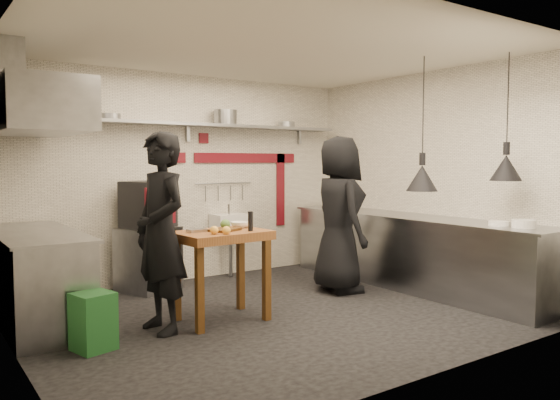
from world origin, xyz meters
TOP-DOWN VIEW (x-y plane):
  - floor at (0.00, 0.00)m, footprint 5.00×5.00m
  - ceiling at (0.00, 0.00)m, footprint 5.00×5.00m
  - wall_back at (0.00, 2.10)m, footprint 5.00×0.04m
  - wall_front at (0.00, -2.10)m, footprint 5.00×0.04m
  - wall_left at (-2.50, 0.00)m, footprint 0.04×4.20m
  - wall_right at (2.50, 0.00)m, footprint 0.04×4.20m
  - red_band_horiz at (0.95, 2.08)m, footprint 1.70×0.02m
  - red_band_vert at (1.55, 2.08)m, footprint 0.14×0.02m
  - red_tile_a at (0.25, 2.08)m, footprint 0.14×0.02m
  - red_tile_b at (-0.10, 2.08)m, footprint 0.14×0.02m
  - back_shelf at (0.00, 1.92)m, footprint 4.60×0.34m
  - shelf_bracket_left at (-1.90, 2.07)m, footprint 0.04×0.06m
  - shelf_bracket_mid at (0.00, 2.07)m, footprint 0.04×0.06m
  - shelf_bracket_right at (1.90, 2.07)m, footprint 0.04×0.06m
  - pan_far_left at (-1.58, 1.92)m, footprint 0.36×0.36m
  - pan_mid_left at (-1.09, 1.92)m, footprint 0.29×0.29m
  - stock_pot at (0.51, 1.92)m, footprint 0.42×0.42m
  - pan_right at (1.55, 1.92)m, footprint 0.26×0.26m
  - oven_stand at (-0.70, 1.78)m, footprint 0.83×0.80m
  - combi_oven at (-0.68, 1.79)m, footprint 0.69×0.68m
  - oven_door at (-0.65, 1.48)m, footprint 0.47×0.23m
  - oven_glass at (-0.67, 1.50)m, footprint 0.34×0.16m
  - hand_sink at (0.55, 1.92)m, footprint 0.46×0.34m
  - sink_tap at (0.55, 1.92)m, footprint 0.03×0.03m
  - sink_drain at (0.55, 1.88)m, footprint 0.06×0.06m
  - utensil_rail at (0.55, 2.06)m, footprint 0.90×0.02m
  - counter_right at (2.15, 0.00)m, footprint 0.70×3.80m
  - counter_right_top at (2.15, 0.00)m, footprint 0.76×3.90m
  - plate_stack at (2.12, -1.56)m, footprint 0.31×0.31m
  - small_bowl_right at (2.10, -1.28)m, footprint 0.26×0.26m
  - counter_left at (-2.15, 1.05)m, footprint 0.70×1.90m
  - counter_left_top at (-2.15, 1.05)m, footprint 0.76×2.00m
  - extractor_hood at (-2.10, 1.05)m, footprint 0.78×1.60m
  - hood_duct at (-2.35, 1.05)m, footprint 0.28×0.28m
  - green_bin at (-1.91, -0.05)m, footprint 0.37×0.37m
  - prep_table at (-0.57, 0.10)m, footprint 0.96×0.69m
  - cutting_board at (-0.54, 0.09)m, footprint 0.36×0.32m
  - pepper_mill at (-0.33, -0.07)m, footprint 0.06×0.06m
  - lemon_a at (-0.75, -0.08)m, footprint 0.10×0.10m
  - lemon_b at (-0.65, -0.15)m, footprint 0.11×0.11m
  - veg_ball at (-0.45, 0.23)m, footprint 0.14×0.14m
  - steel_tray at (-0.81, 0.18)m, footprint 0.19×0.13m
  - bowl at (-0.27, 0.23)m, footprint 0.26×0.26m
  - heat_lamp_near at (1.62, -0.62)m, footprint 0.36×0.36m
  - heat_lamp_far at (2.19, -1.29)m, footprint 0.38×0.38m
  - chef_left at (-1.22, 0.10)m, footprint 0.52×0.74m
  - chef_right at (1.25, 0.37)m, footprint 0.84×1.08m

SIDE VIEW (x-z plane):
  - floor at x=0.00m, z-range 0.00..0.00m
  - green_bin at x=-1.91m, z-range 0.00..0.50m
  - sink_drain at x=0.55m, z-range 0.01..0.67m
  - oven_stand at x=-0.70m, z-range 0.00..0.80m
  - counter_right at x=2.15m, z-range 0.00..0.90m
  - counter_left at x=-2.15m, z-range 0.00..0.90m
  - prep_table at x=-0.57m, z-range 0.00..0.92m
  - hand_sink at x=0.55m, z-range 0.67..0.89m
  - counter_right_top at x=2.15m, z-range 0.90..0.93m
  - counter_left_top at x=-2.15m, z-range 0.90..0.93m
  - cutting_board at x=-0.54m, z-range 0.92..0.94m
  - steel_tray at x=-0.81m, z-range 0.92..0.95m
  - bowl at x=-0.27m, z-range 0.92..0.98m
  - chef_left at x=-1.22m, z-range 0.00..1.91m
  - small_bowl_right at x=2.10m, z-range 0.93..0.98m
  - lemon_b at x=-0.65m, z-range 0.92..1.00m
  - sink_tap at x=0.55m, z-range 0.89..1.03m
  - lemon_a at x=-0.75m, z-range 0.92..1.00m
  - veg_ball at x=-0.45m, z-range 0.92..1.02m
  - chef_right at x=1.25m, z-range 0.00..1.94m
  - plate_stack at x=2.12m, z-range 0.93..1.02m
  - pepper_mill at x=-0.33m, z-range 0.92..1.12m
  - combi_oven at x=-0.68m, z-range 0.80..1.38m
  - oven_door at x=-0.65m, z-range 0.86..1.32m
  - oven_glass at x=-0.67m, z-range 0.92..1.26m
  - red_band_vert at x=1.55m, z-range 0.65..1.75m
  - utensil_rail at x=0.55m, z-range 1.31..1.33m
  - wall_back at x=0.00m, z-range 0.00..2.80m
  - wall_front at x=0.00m, z-range 0.00..2.80m
  - wall_left at x=-2.50m, z-range 0.00..2.80m
  - wall_right at x=2.50m, z-range 0.00..2.80m
  - red_band_horiz at x=0.95m, z-range 1.61..1.75m
  - red_tile_b at x=-0.10m, z-range 1.61..1.75m
  - red_tile_a at x=0.25m, z-range 1.88..2.02m
  - shelf_bracket_left at x=-1.90m, z-range 1.90..2.14m
  - shelf_bracket_mid at x=0.00m, z-range 1.90..2.14m
  - shelf_bracket_right at x=1.90m, z-range 1.90..2.14m
  - heat_lamp_near at x=1.62m, z-range 1.29..2.80m
  - heat_lamp_far at x=2.19m, z-range 1.42..2.80m
  - back_shelf at x=0.00m, z-range 2.10..2.14m
  - extractor_hood at x=-2.10m, z-range 1.90..2.40m
  - pan_mid_left at x=-1.09m, z-range 2.14..2.21m
  - pan_right at x=1.55m, z-range 2.14..2.22m
  - pan_far_left at x=-1.58m, z-range 2.14..2.23m
  - stock_pot at x=0.51m, z-range 2.14..2.34m
  - hood_duct at x=-2.35m, z-range 2.30..2.80m
  - ceiling at x=0.00m, z-range 2.80..2.80m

